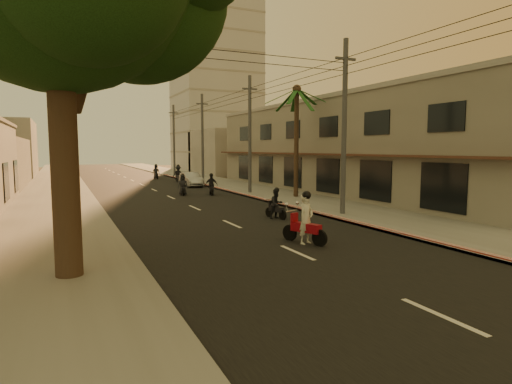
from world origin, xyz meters
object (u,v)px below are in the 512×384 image
at_px(scooter_far_a, 183,185).
at_px(scooter_mid_a, 276,204).
at_px(parked_car, 191,179).
at_px(scooter_far_c, 156,172).
at_px(scooter_mid_b, 211,185).
at_px(palm_tree, 297,96).
at_px(scooter_far_b, 178,174).
at_px(scooter_red, 306,220).

bearing_deg(scooter_far_a, scooter_mid_a, -72.04).
bearing_deg(parked_car, scooter_far_c, 95.92).
bearing_deg(scooter_mid_b, scooter_far_a, 171.53).
height_order(palm_tree, parked_car, palm_tree).
xyz_separation_m(scooter_mid_a, parked_car, (1.23, 19.57, -0.06)).
bearing_deg(scooter_far_b, scooter_far_c, 102.91).
xyz_separation_m(palm_tree, scooter_red, (-7.01, -12.91, -6.27)).
xyz_separation_m(palm_tree, scooter_far_c, (-5.14, 23.18, -6.37)).
bearing_deg(scooter_far_c, parked_car, -83.27).
distance_m(palm_tree, scooter_mid_b, 9.08).
relative_size(scooter_red, parked_car, 0.49).
height_order(scooter_red, parked_car, scooter_red).
distance_m(scooter_mid_b, scooter_far_a, 2.13).
relative_size(palm_tree, parked_car, 2.03).
distance_m(scooter_mid_a, scooter_far_c, 30.60).
bearing_deg(scooter_far_b, scooter_mid_a, -92.01).
height_order(scooter_far_a, scooter_far_b, scooter_far_b).
distance_m(scooter_red, scooter_far_b, 30.63).
bearing_deg(parked_car, scooter_far_b, 88.97).
relative_size(scooter_mid_b, scooter_far_c, 0.95).
bearing_deg(scooter_far_b, parked_car, -90.62).
relative_size(scooter_mid_a, scooter_far_c, 0.90).
bearing_deg(scooter_mid_b, parked_car, 98.42).
bearing_deg(scooter_far_b, scooter_far_a, -101.65).
bearing_deg(scooter_far_b, palm_tree, -76.03).
bearing_deg(parked_car, scooter_far_a, -109.89).
height_order(palm_tree, scooter_mid_b, palm_tree).
bearing_deg(scooter_mid_a, palm_tree, 43.26).
bearing_deg(scooter_far_a, scooter_far_c, 95.94).
distance_m(scooter_mid_a, parked_car, 19.61).
distance_m(scooter_far_a, scooter_far_c, 18.23).
bearing_deg(scooter_red, scooter_far_a, 68.22).
bearing_deg(palm_tree, parked_car, 108.86).
bearing_deg(palm_tree, scooter_far_c, 102.50).
relative_size(scooter_mid_b, scooter_far_a, 1.01).
xyz_separation_m(scooter_red, scooter_far_c, (1.87, 36.09, -0.10)).
height_order(scooter_red, scooter_far_b, scooter_red).
height_order(scooter_mid_b, scooter_far_c, scooter_far_c).
xyz_separation_m(scooter_mid_a, scooter_far_b, (1.40, 24.99, 0.12)).
bearing_deg(scooter_far_c, scooter_mid_b, -87.55).
xyz_separation_m(scooter_mid_b, scooter_far_b, (0.88, 13.34, 0.09)).
bearing_deg(scooter_red, scooter_far_b, 63.09).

